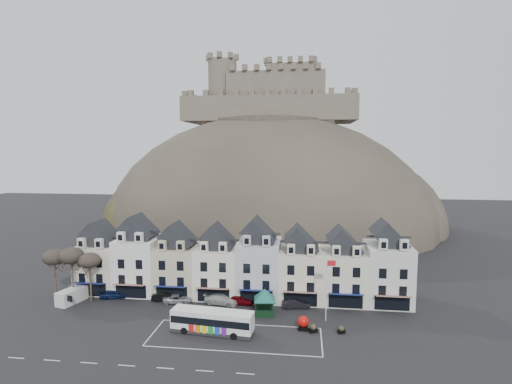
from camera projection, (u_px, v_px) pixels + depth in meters
ground at (218, 341)px, 50.61m from camera, size 300.00×300.00×0.00m
coach_bay_markings at (236, 337)px, 51.60m from camera, size 22.00×7.50×0.01m
townhouse_terrace at (240, 264)px, 65.76m from camera, size 54.40×9.35×11.80m
castle_hill at (272, 230)px, 118.47m from camera, size 100.00×76.00×68.00m
castle at (272, 95)px, 121.01m from camera, size 50.20×22.20×22.00m
tree_left_far at (54, 258)px, 63.69m from camera, size 3.61×3.61×8.24m
tree_left_mid at (72, 256)px, 63.29m from camera, size 3.78×3.78×8.64m
tree_left_near at (90, 261)px, 63.00m from camera, size 3.43×3.43×7.84m
bus at (212, 320)px, 52.54m from camera, size 11.12×3.66×3.08m
bus_shelter at (264, 295)px, 58.26m from camera, size 6.03×6.03×3.85m
red_buoy at (303, 323)px, 53.59m from camera, size 1.51×1.51×1.87m
flagpole at (327, 286)px, 55.77m from camera, size 1.31×0.23×9.05m
white_van at (72, 296)px, 62.94m from camera, size 3.23×5.16×2.19m
planter_west at (313, 328)px, 52.79m from camera, size 1.27×0.96×1.14m
planter_east at (341, 330)px, 52.54m from camera, size 1.10×0.85×0.98m
car_navy at (114, 294)px, 64.77m from camera, size 4.48×2.68×1.43m
car_black at (166, 296)px, 63.70m from camera, size 4.67×2.02×1.50m
car_silver at (178, 299)px, 62.86m from camera, size 4.75×2.76×1.27m
car_white at (221, 299)px, 62.36m from camera, size 5.71×3.17×1.57m
car_maroon at (240, 300)px, 62.27m from camera, size 4.20×1.77×1.42m
car_charcoal at (296, 304)px, 60.79m from camera, size 4.40×2.21×1.38m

